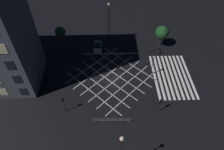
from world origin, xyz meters
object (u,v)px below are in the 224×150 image
object	(u,v)px
traffic_light_nw_main	(63,102)
traffic_light_se_main	(150,44)
traffic_light_ne_main	(72,49)
street_tree_far	(60,32)
street_lamp_east	(121,149)
traffic_light_median_north	(78,70)
traffic_light_sw_main	(161,103)
waiting_car	(98,47)
traffic_light_median_south	(152,63)
street_lamp_west	(16,49)
street_tree_near	(162,33)
traffic_light_ne_cross	(77,42)
street_lamp_far	(109,16)

from	to	relation	value
traffic_light_nw_main	traffic_light_se_main	world-z (taller)	traffic_light_se_main
traffic_light_ne_main	street_tree_far	bearing A→B (deg)	-145.90
traffic_light_nw_main	street_lamp_east	world-z (taller)	street_lamp_east
traffic_light_median_north	street_tree_far	distance (m)	12.40
traffic_light_sw_main	street_tree_far	world-z (taller)	street_tree_far
waiting_car	traffic_light_se_main	bearing A→B (deg)	76.31
traffic_light_se_main	street_lamp_east	distance (m)	26.31
traffic_light_se_main	traffic_light_median_south	bearing A→B (deg)	-5.14
traffic_light_se_main	street_tree_far	bearing A→B (deg)	-102.87
traffic_light_ne_main	traffic_light_nw_main	bearing A→B (deg)	0.40
traffic_light_median_north	traffic_light_median_south	xyz separation A→B (m)	(0.70, -14.86, 0.85)
traffic_light_median_north	traffic_light_median_south	distance (m)	14.90
traffic_light_ne_main	street_lamp_east	size ratio (longest dim) A/B	0.33
traffic_light_se_main	street_lamp_west	world-z (taller)	street_lamp_west
traffic_light_ne_main	waiting_car	size ratio (longest dim) A/B	0.77
waiting_car	street_tree_far	bearing A→B (deg)	-101.72
traffic_light_median_south	street_tree_near	xyz separation A→B (m)	(9.68, -3.80, 0.51)
street_lamp_east	street_lamp_west	xyz separation A→B (m)	(20.82, 19.17, -1.12)
traffic_light_ne_main	traffic_light_se_main	xyz separation A→B (m)	(-0.09, -17.21, 0.87)
street_lamp_east	traffic_light_se_main	bearing A→B (deg)	-18.00
traffic_light_se_main	traffic_light_ne_main	bearing A→B (deg)	-90.29
street_lamp_east	street_tree_near	bearing A→B (deg)	-21.66
street_lamp_east	street_lamp_west	size ratio (longest dim) A/B	1.24
waiting_car	traffic_light_median_north	bearing A→B (deg)	-20.97
traffic_light_sw_main	traffic_light_median_south	distance (m)	9.01
street_lamp_east	traffic_light_ne_cross	bearing A→B (deg)	17.02
traffic_light_nw_main	traffic_light_median_south	size ratio (longest dim) A/B	0.84
street_tree_near	street_tree_far	distance (m)	23.57
traffic_light_ne_main	traffic_light_se_main	distance (m)	17.24
traffic_light_sw_main	traffic_light_median_south	size ratio (longest dim) A/B	0.72
traffic_light_ne_cross	street_lamp_west	world-z (taller)	street_lamp_west
street_lamp_west	street_tree_near	distance (m)	31.50
street_lamp_west	street_lamp_east	bearing A→B (deg)	-137.35
traffic_light_ne_cross	traffic_light_sw_main	size ratio (longest dim) A/B	1.33
traffic_light_ne_cross	traffic_light_sw_main	xyz separation A→B (m)	(-16.45, -15.58, -0.76)
traffic_light_nw_main	waiting_car	bearing A→B (deg)	-17.17
traffic_light_nw_main	traffic_light_ne_main	world-z (taller)	traffic_light_nw_main
street_lamp_far	traffic_light_ne_main	bearing A→B (deg)	121.48
traffic_light_median_south	street_lamp_far	world-z (taller)	street_lamp_far
street_lamp_west	street_tree_far	distance (m)	11.25
street_lamp_east	street_lamp_west	world-z (taller)	street_lamp_east
street_tree_far	traffic_light_median_south	bearing A→B (deg)	-118.25
street_tree_near	street_tree_far	xyz separation A→B (m)	(0.94, 23.55, -0.02)
traffic_light_nw_main	traffic_light_median_south	xyz separation A→B (m)	(8.54, -16.57, 0.50)
traffic_light_ne_main	street_lamp_east	distance (m)	26.89
street_lamp_far	street_tree_near	xyz separation A→B (m)	(-1.45, -12.21, -3.55)
traffic_light_ne_main	street_tree_far	xyz separation A→B (m)	(4.55, 3.08, 1.30)
traffic_light_se_main	street_tree_near	bearing A→B (deg)	138.59
street_lamp_far	waiting_car	bearing A→B (deg)	129.28
street_tree_near	street_tree_far	size ratio (longest dim) A/B	1.07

